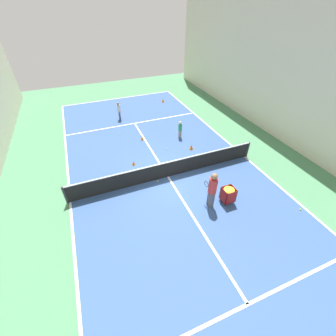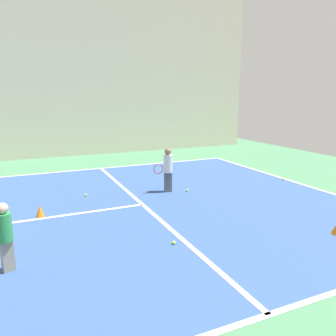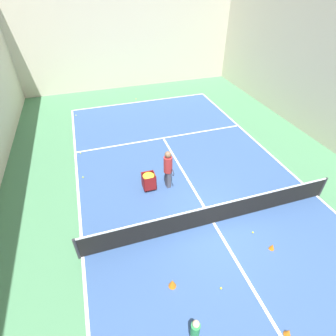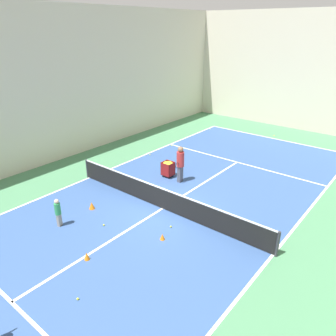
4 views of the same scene
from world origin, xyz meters
name	(u,v)px [view 2 (image 2 of 4)]	position (x,y,z in m)	size (l,w,h in m)	color
line_baseline_near	(298,183)	(0.00, -11.86, 0.01)	(9.61, 0.10, 0.00)	white
line_service_near	(142,205)	(0.00, -6.52, 0.01)	(9.61, 0.10, 0.00)	white
player_near_baseline	(168,167)	(0.82, -7.61, 0.74)	(0.29, 0.60, 1.30)	#4C4C56
child_midcourt	(5,233)	(-2.23, -3.45, 0.66)	(0.29, 0.29, 1.14)	gray
training_cone_1	(40,211)	(0.17, -4.05, 0.14)	(0.19, 0.19, 0.27)	orange
tennis_ball_0	(283,179)	(0.50, -11.71, 0.04)	(0.07, 0.07, 0.07)	yellow
tennis_ball_9	(86,195)	(1.35, -5.31, 0.04)	(0.07, 0.07, 0.07)	yellow
tennis_ball_10	(174,243)	(-2.44, -6.28, 0.04)	(0.07, 0.07, 0.07)	yellow
tennis_ball_13	(187,190)	(0.61, -8.14, 0.04)	(0.07, 0.07, 0.07)	yellow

